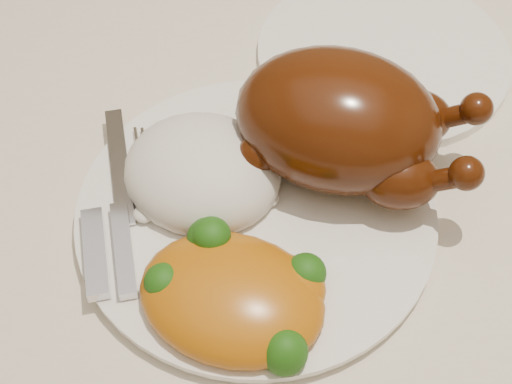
# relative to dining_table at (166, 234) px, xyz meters

# --- Properties ---
(dining_table) EXTENTS (1.60, 0.90, 0.76)m
(dining_table) POSITION_rel_dining_table_xyz_m (0.00, 0.00, 0.00)
(dining_table) COLOR brown
(dining_table) RESTS_ON floor
(tablecloth) EXTENTS (1.73, 1.03, 0.18)m
(tablecloth) POSITION_rel_dining_table_xyz_m (0.00, 0.00, 0.07)
(tablecloth) COLOR beige
(tablecloth) RESTS_ON dining_table
(dinner_plate) EXTENTS (0.35, 0.35, 0.01)m
(dinner_plate) POSITION_rel_dining_table_xyz_m (0.09, -0.04, 0.11)
(dinner_plate) COLOR white
(dinner_plate) RESTS_ON tablecloth
(side_plate) EXTENTS (0.28, 0.28, 0.01)m
(side_plate) POSITION_rel_dining_table_xyz_m (0.19, 0.14, 0.11)
(side_plate) COLOR white
(side_plate) RESTS_ON tablecloth
(roast_chicken) EXTENTS (0.20, 0.15, 0.10)m
(roast_chicken) POSITION_rel_dining_table_xyz_m (0.15, 0.01, 0.16)
(roast_chicken) COLOR #491B07
(roast_chicken) RESTS_ON dinner_plate
(rice_mound) EXTENTS (0.15, 0.14, 0.06)m
(rice_mound) POSITION_rel_dining_table_xyz_m (0.04, -0.02, 0.13)
(rice_mound) COLOR white
(rice_mound) RESTS_ON dinner_plate
(mac_and_cheese) EXTENTS (0.15, 0.13, 0.05)m
(mac_and_cheese) POSITION_rel_dining_table_xyz_m (0.08, -0.12, 0.12)
(mac_and_cheese) COLOR #CA7C0C
(mac_and_cheese) RESTS_ON dinner_plate
(cutlery) EXTENTS (0.06, 0.18, 0.01)m
(cutlery) POSITION_rel_dining_table_xyz_m (-0.01, -0.07, 0.12)
(cutlery) COLOR silver
(cutlery) RESTS_ON dinner_plate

